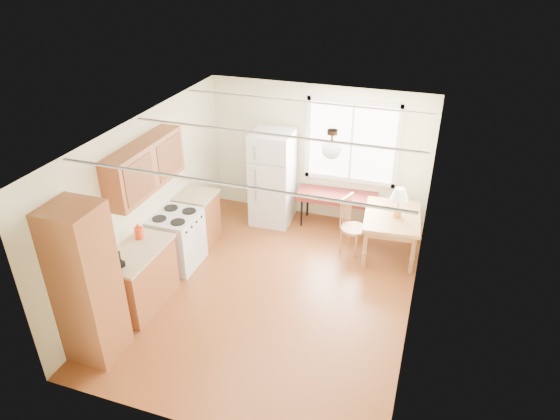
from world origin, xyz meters
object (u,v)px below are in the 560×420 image
at_px(refrigerator, 272,178).
at_px(dining_table, 392,220).
at_px(chair, 350,221).
at_px(bench, 337,197).

bearing_deg(refrigerator, dining_table, -13.06).
distance_m(refrigerator, dining_table, 2.27).
xyz_separation_m(dining_table, chair, (-0.67, -0.11, -0.07)).
height_order(dining_table, chair, chair).
bearing_deg(bench, refrigerator, -175.24).
relative_size(refrigerator, dining_table, 1.39).
distance_m(bench, dining_table, 1.21).
bearing_deg(dining_table, bench, 145.08).
distance_m(refrigerator, bench, 1.21).
height_order(bench, chair, chair).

